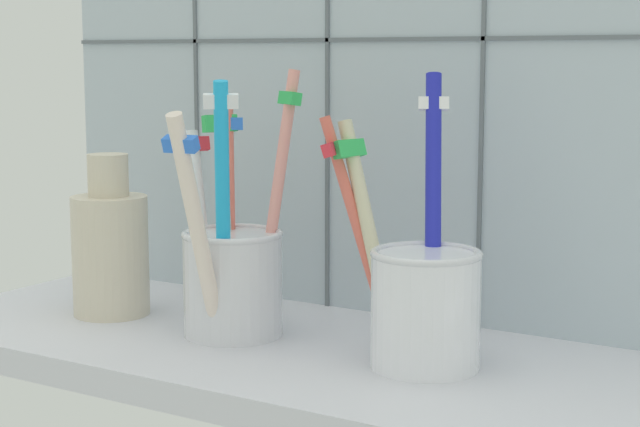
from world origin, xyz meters
TOP-DOWN VIEW (x-y plane):
  - counter_slab at (0.00, 0.00)cm, footprint 64.00×22.00cm
  - tile_wall_back at (0.00, 12.00)cm, footprint 64.00×2.20cm
  - toothbrush_cup_left at (-7.65, -0.46)cm, footprint 9.75×12.86cm
  - toothbrush_cup_right at (7.20, -0.28)cm, footprint 11.04×10.21cm
  - ceramic_vase at (-19.09, 0.05)cm, footprint 5.79×5.79cm

SIDE VIEW (x-z plane):
  - counter_slab at x=0.00cm, z-range 0.00..2.00cm
  - toothbrush_cup_right at x=7.20cm, z-range -2.77..15.80cm
  - toothbrush_cup_left at x=-7.65cm, z-range -2.36..16.35cm
  - ceramic_vase at x=-19.09cm, z-range 0.95..13.26cm
  - tile_wall_back at x=0.00cm, z-range 0.00..45.00cm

